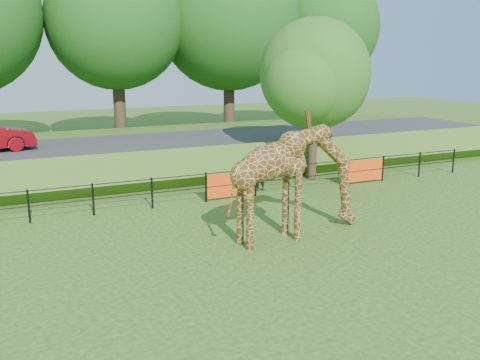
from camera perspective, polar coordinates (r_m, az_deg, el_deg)
The scene contains 8 objects.
ground at distance 11.83m, azimuth 1.41°, elevation -12.88°, with size 90.00×90.00×0.00m, color #285114.
giraffe at distance 15.48m, azimuth 6.01°, elevation -0.24°, with size 4.57×0.84×3.26m, color #4E2E10, non-canonical shape.
perimeter_fence at distance 18.75m, azimuth -9.36°, elevation -1.39°, with size 28.07×0.10×1.10m, color black, non-canonical shape.
embankment at distance 25.88m, azimuth -13.82°, elevation 2.63°, with size 40.00×9.00×1.30m, color #285114.
road at distance 24.31m, azimuth -13.22°, elevation 3.70°, with size 40.00×5.00×0.12m, color #2F2F31.
visitor at distance 20.91m, azimuth 2.11°, elevation 0.66°, with size 0.50×0.33×1.37m, color black.
tree_east at distance 22.80m, azimuth 8.15°, elevation 10.70°, with size 5.40×4.71×6.76m.
bg_tree_line at distance 32.29m, azimuth -13.37°, elevation 16.32°, with size 37.30×8.80×11.82m.
Camera 1 is at (-4.69, -9.55, 5.18)m, focal length 40.00 mm.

